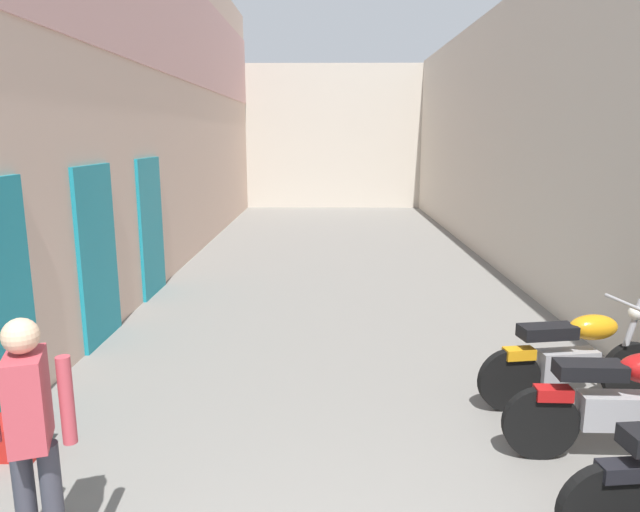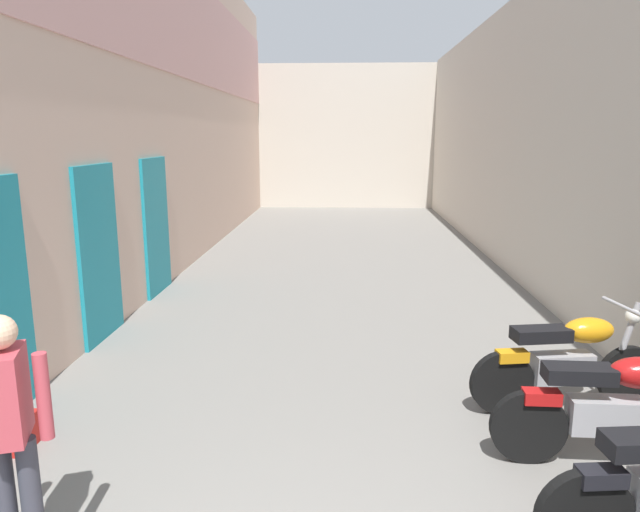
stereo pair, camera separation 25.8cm
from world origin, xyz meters
name	(u,v)px [view 2 (the right image)]	position (x,y,z in m)	size (l,w,h in m)	color
ground_plane	(343,297)	(0.00, 7.62, 0.00)	(35.23, 35.23, 0.00)	slate
building_left	(169,96)	(-3.26, 9.56, 3.25)	(0.45, 19.23, 6.46)	beige
building_right	(523,137)	(3.27, 9.61, 2.51)	(0.45, 19.23, 5.02)	beige
building_far_end	(346,137)	(0.00, 20.23, 2.48)	(9.14, 2.00, 4.96)	beige
motorcycle_third	(614,406)	(2.13, 2.90, 0.50)	(1.85, 0.58, 1.04)	black
motorcycle_fourth	(568,359)	(2.13, 3.85, 0.50)	(1.84, 0.58, 1.04)	black
pedestrian_by_doorway	(9,423)	(-1.89, 1.67, 0.92)	(0.52, 0.39, 1.57)	#383842
plastic_crate	(6,432)	(-2.76, 2.93, 0.14)	(0.44, 0.32, 0.28)	red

